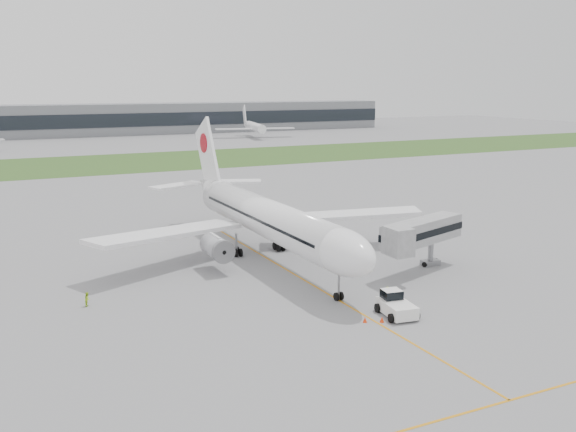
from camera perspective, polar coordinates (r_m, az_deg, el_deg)
name	(u,v)px	position (r m, az deg, el deg)	size (l,w,h in m)	color
ground	(280,266)	(82.99, -0.75, -4.44)	(600.00, 600.00, 0.00)	gray
apron_markings	(297,276)	(78.69, 0.81, -5.35)	(70.00, 70.00, 0.04)	orange
grass_strip	(105,164)	(196.45, -15.93, 4.50)	(600.00, 50.00, 0.02)	#3A5C22
terminal_building	(58,121)	(304.32, -19.78, 7.98)	(320.00, 22.30, 14.00)	gray
airliner	(264,216)	(85.94, -2.15, 0.01)	(48.13, 53.95, 17.88)	white
pushback_tug	(395,304)	(66.48, 9.53, -7.76)	(3.69, 4.97, 2.37)	white
jet_bridge	(419,233)	(80.55, 11.56, -1.52)	(14.07, 8.20, 6.72)	#B0B0B3
safety_cone_left	(365,320)	(64.30, 6.86, -9.13)	(0.42, 0.42, 0.57)	#F8380D
safety_cone_right	(382,319)	(64.54, 8.35, -9.08)	(0.44, 0.44, 0.61)	#F8380D
ground_crew_near	(387,294)	(70.16, 8.79, -6.90)	(0.62, 0.41, 1.70)	#DAF528
ground_crew_far	(88,299)	(71.38, -17.39, -7.06)	(0.74, 0.58, 1.53)	#ACDC24
distant_aircraft_right	(255,137)	(282.08, -2.94, 6.98)	(34.62, 30.55, 13.24)	white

